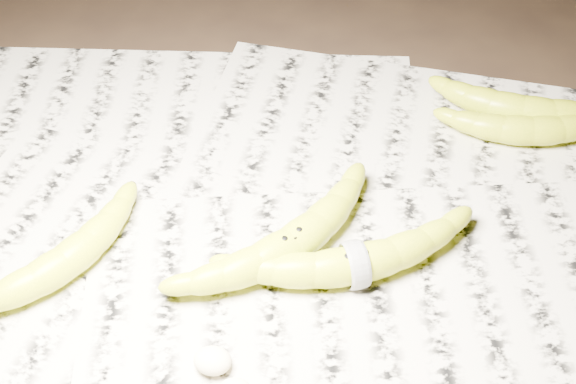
% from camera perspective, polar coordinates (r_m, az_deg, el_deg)
% --- Properties ---
extents(ground, '(3.00, 3.00, 0.00)m').
position_cam_1_polar(ground, '(0.80, -1.57, -4.43)').
color(ground, black).
rests_on(ground, ground).
extents(newspaper_patch, '(0.90, 0.70, 0.01)m').
position_cam_1_polar(newspaper_patch, '(0.78, -1.59, -5.14)').
color(newspaper_patch, beige).
rests_on(newspaper_patch, ground).
extents(banana_left_b, '(0.15, 0.19, 0.04)m').
position_cam_1_polar(banana_left_b, '(0.79, -15.70, -4.68)').
color(banana_left_b, yellow).
rests_on(banana_left_b, newspaper_patch).
extents(banana_center, '(0.19, 0.21, 0.04)m').
position_cam_1_polar(banana_center, '(0.77, 0.17, -3.62)').
color(banana_center, yellow).
rests_on(banana_center, newspaper_patch).
extents(banana_taped, '(0.23, 0.15, 0.04)m').
position_cam_1_polar(banana_taped, '(0.76, 4.78, -4.98)').
color(banana_taped, yellow).
rests_on(banana_taped, newspaper_patch).
extents(banana_upper_a, '(0.18, 0.08, 0.03)m').
position_cam_1_polar(banana_upper_a, '(0.93, 16.94, 4.37)').
color(banana_upper_a, yellow).
rests_on(banana_upper_a, newspaper_patch).
extents(banana_upper_b, '(0.19, 0.07, 0.04)m').
position_cam_1_polar(banana_upper_b, '(0.95, 16.36, 5.75)').
color(banana_upper_b, yellow).
rests_on(banana_upper_b, newspaper_patch).
extents(measuring_tape, '(0.02, 0.05, 0.05)m').
position_cam_1_polar(measuring_tape, '(0.76, 4.78, -4.98)').
color(measuring_tape, white).
rests_on(measuring_tape, newspaper_patch).
extents(flesh_chunk_a, '(0.03, 0.03, 0.02)m').
position_cam_1_polar(flesh_chunk_a, '(0.71, -5.41, -11.69)').
color(flesh_chunk_a, '#F9EDC0').
rests_on(flesh_chunk_a, newspaper_patch).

